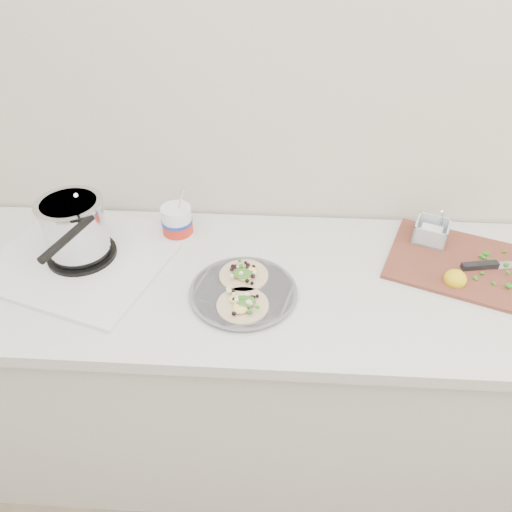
# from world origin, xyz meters

# --- Properties ---
(counter) EXTENTS (2.44, 0.66, 0.90)m
(counter) POSITION_xyz_m (0.00, 1.43, 0.45)
(counter) COLOR silver
(counter) RESTS_ON ground
(stove) EXTENTS (0.63, 0.60, 0.25)m
(stove) POSITION_xyz_m (-0.54, 1.47, 0.98)
(stove) COLOR silver
(stove) RESTS_ON counter
(taco_plate) EXTENTS (0.31, 0.31, 0.04)m
(taco_plate) POSITION_xyz_m (-0.03, 1.34, 0.92)
(taco_plate) COLOR slate
(taco_plate) RESTS_ON counter
(tub) EXTENTS (0.10, 0.10, 0.22)m
(tub) POSITION_xyz_m (-0.26, 1.59, 0.97)
(tub) COLOR white
(tub) RESTS_ON counter
(cutboard) EXTENTS (0.55, 0.47, 0.07)m
(cutboard) POSITION_xyz_m (0.63, 1.51, 0.92)
(cutboard) COLOR brown
(cutboard) RESTS_ON counter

